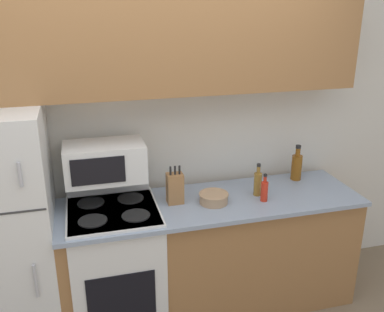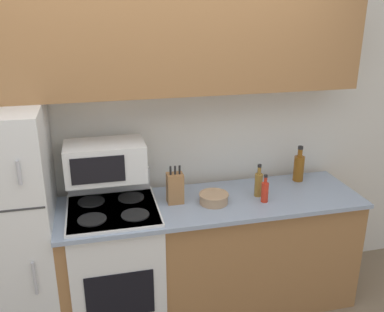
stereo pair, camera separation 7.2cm
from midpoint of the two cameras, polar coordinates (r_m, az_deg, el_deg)
wall_back at (r=3.16m, az=-5.81°, el=2.89°), size 8.00×0.05×2.55m
lower_cabinets at (r=3.24m, az=1.83°, el=-12.84°), size 2.12×0.64×0.88m
refrigerator at (r=3.03m, az=-24.74°, el=-9.36°), size 0.66×0.67×1.61m
upper_cabinets at (r=2.85m, az=-5.64°, el=14.56°), size 2.79×0.32×0.64m
stove at (r=3.12m, az=-10.69°, el=-14.14°), size 0.60×0.62×1.06m
microwave at (r=2.90m, az=-12.25°, el=-0.76°), size 0.53×0.32×0.25m
knife_block at (r=2.94m, az=-2.99°, el=-4.30°), size 0.11×0.09×0.27m
bowl at (r=2.96m, az=2.21°, el=-5.57°), size 0.21×0.21×0.07m
bottle_vinegar at (r=3.08m, az=8.10°, el=-3.57°), size 0.06×0.06×0.24m
bottle_whiskey at (r=3.40m, az=13.19°, el=-1.32°), size 0.08×0.08×0.28m
bottle_hot_sauce at (r=3.01m, az=8.95°, el=-4.56°), size 0.05×0.05×0.20m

